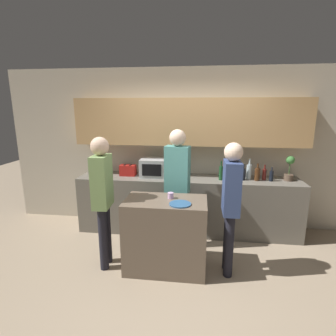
% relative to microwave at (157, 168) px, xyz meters
% --- Properties ---
extents(ground_plane, '(14.00, 14.00, 0.00)m').
position_rel_microwave_xyz_m(ground_plane, '(0.52, -1.42, -1.08)').
color(ground_plane, gray).
extents(back_wall, '(6.40, 0.40, 2.70)m').
position_rel_microwave_xyz_m(back_wall, '(0.52, 0.24, 0.46)').
color(back_wall, beige).
rests_on(back_wall, ground_plane).
extents(back_counter, '(3.60, 0.62, 0.93)m').
position_rel_microwave_xyz_m(back_counter, '(0.52, -0.03, -0.61)').
color(back_counter, '#6B665B').
rests_on(back_counter, ground_plane).
extents(kitchen_island, '(1.02, 0.58, 0.93)m').
position_rel_microwave_xyz_m(kitchen_island, '(0.30, -1.14, -0.61)').
color(kitchen_island, brown).
rests_on(kitchen_island, ground_plane).
extents(microwave, '(0.52, 0.39, 0.30)m').
position_rel_microwave_xyz_m(microwave, '(0.00, 0.00, 0.00)').
color(microwave, '#B7BABC').
rests_on(microwave, back_counter).
extents(toaster, '(0.26, 0.16, 0.18)m').
position_rel_microwave_xyz_m(toaster, '(-0.49, 0.00, -0.06)').
color(toaster, '#B21E19').
rests_on(toaster, back_counter).
extents(potted_plant, '(0.14, 0.14, 0.40)m').
position_rel_microwave_xyz_m(potted_plant, '(2.10, 0.00, 0.05)').
color(potted_plant, brown).
rests_on(potted_plant, back_counter).
extents(bottle_0, '(0.06, 0.06, 0.31)m').
position_rel_microwave_xyz_m(bottle_0, '(1.05, -0.09, -0.03)').
color(bottle_0, '#194723').
rests_on(bottle_0, back_counter).
extents(bottle_1, '(0.07, 0.07, 0.27)m').
position_rel_microwave_xyz_m(bottle_1, '(1.15, -0.02, -0.04)').
color(bottle_1, silver).
rests_on(bottle_1, back_counter).
extents(bottle_2, '(0.08, 0.08, 0.23)m').
position_rel_microwave_xyz_m(bottle_2, '(1.28, 0.09, -0.06)').
color(bottle_2, '#472814').
rests_on(bottle_2, back_counter).
extents(bottle_3, '(0.08, 0.08, 0.26)m').
position_rel_microwave_xyz_m(bottle_3, '(1.40, -0.05, -0.05)').
color(bottle_3, black).
rests_on(bottle_3, back_counter).
extents(bottle_4, '(0.08, 0.08, 0.33)m').
position_rel_microwave_xyz_m(bottle_4, '(1.50, 0.02, -0.02)').
color(bottle_4, silver).
rests_on(bottle_4, back_counter).
extents(bottle_5, '(0.08, 0.08, 0.27)m').
position_rel_microwave_xyz_m(bottle_5, '(1.61, -0.06, -0.05)').
color(bottle_5, '#472814').
rests_on(bottle_5, back_counter).
extents(bottle_6, '(0.06, 0.06, 0.25)m').
position_rel_microwave_xyz_m(bottle_6, '(1.73, -0.01, -0.06)').
color(bottle_6, maroon).
rests_on(bottle_6, back_counter).
extents(bottle_7, '(0.06, 0.06, 0.22)m').
position_rel_microwave_xyz_m(bottle_7, '(1.82, -0.06, -0.07)').
color(bottle_7, black).
rests_on(bottle_7, back_counter).
extents(plate_on_island, '(0.26, 0.26, 0.01)m').
position_rel_microwave_xyz_m(plate_on_island, '(0.49, -1.28, -0.14)').
color(plate_on_island, '#2D5684').
rests_on(plate_on_island, kitchen_island).
extents(cup_0, '(0.07, 0.07, 0.08)m').
position_rel_microwave_xyz_m(cup_0, '(0.36, -1.08, -0.11)').
color(cup_0, '#CFA3CF').
rests_on(cup_0, kitchen_island).
extents(person_left, '(0.22, 0.34, 1.66)m').
position_rel_microwave_xyz_m(person_left, '(1.09, -1.14, -0.09)').
color(person_left, black).
rests_on(person_left, ground_plane).
extents(person_center, '(0.37, 0.25, 1.76)m').
position_rel_microwave_xyz_m(person_center, '(0.40, -0.59, -0.02)').
color(person_center, black).
rests_on(person_center, ground_plane).
extents(person_right, '(0.22, 0.35, 1.71)m').
position_rel_microwave_xyz_m(person_right, '(-0.49, -1.19, -0.05)').
color(person_right, black).
rests_on(person_right, ground_plane).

